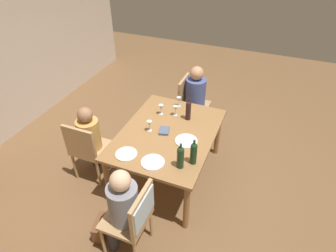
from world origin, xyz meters
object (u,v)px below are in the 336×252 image
dinner_plate_guest_right (186,141)px  chair_far_left (87,148)px  chair_left_end (136,214)px  wine_glass_near_right (161,108)px  person_man_guest (122,206)px  wine_bottle_short_olive (188,110)px  handbag (101,228)px  chair_right_end (190,101)px  wine_glass_centre (179,100)px  dining_table (168,137)px  wine_glass_near_left (149,124)px  wine_bottle_dark_red (194,153)px  wine_bottle_tall_green (180,157)px  person_woman_host (91,136)px  person_man_bearded (197,96)px  wine_glass_far (175,109)px  dinner_plate_host (126,154)px  dinner_plate_guest_left (153,162)px

dinner_plate_guest_right → chair_far_left: bearing=106.1°
chair_left_end → wine_glass_near_right: chair_left_end is taller
person_man_guest → wine_bottle_short_olive: bearing=-6.1°
chair_left_end → handbag: (-0.00, 0.47, -0.48)m
chair_right_end → wine_glass_centre: (-0.53, 0.00, 0.32)m
wine_bottle_short_olive → handbag: 1.79m
dining_table → wine_glass_near_left: 0.30m
wine_bottle_dark_red → wine_bottle_short_olive: size_ratio=0.98×
dining_table → wine_bottle_dark_red: wine_bottle_dark_red is taller
handbag → chair_right_end: bearing=-6.5°
person_man_guest → dining_table: bearing=-1.3°
wine_glass_near_left → handbag: wine_glass_near_left is taller
wine_bottle_tall_green → wine_glass_centre: bearing=21.1°
person_woman_host → wine_bottle_tall_green: bearing=-8.4°
chair_right_end → person_man_bearded: person_man_bearded is taller
dining_table → wine_glass_near_right: bearing=35.1°
chair_right_end → person_woman_host: person_woman_host is taller
wine_bottle_dark_red → handbag: 1.36m
dining_table → wine_bottle_dark_red: bearing=-130.9°
chair_left_end → dinner_plate_guest_right: size_ratio=3.35×
chair_right_end → wine_bottle_short_olive: size_ratio=2.83×
dinner_plate_guest_right → chair_left_end: bearing=172.2°
handbag → wine_glass_far: bearing=-11.0°
wine_glass_far → dinner_plate_host: bearing=166.0°
wine_bottle_dark_red → dinner_plate_guest_left: (-0.17, 0.41, -0.14)m
chair_right_end → wine_glass_centre: chair_right_end is taller
dinner_plate_host → dinner_plate_guest_left: same height
wine_glass_far → dinner_plate_guest_left: (-0.96, -0.10, -0.10)m
chair_far_left → wine_glass_far: 1.27m
chair_right_end → dinner_plate_guest_right: 1.30m
person_woman_host → dinner_plate_guest_right: size_ratio=3.97×
person_woman_host → chair_right_end: bearing=59.5°
wine_bottle_dark_red → wine_glass_centre: bearing=28.2°
wine_glass_far → dining_table: bearing=-172.6°
wine_glass_near_left → wine_glass_near_right: size_ratio=1.00×
wine_glass_centre → dinner_plate_host: wine_glass_centre is taller
dinner_plate_guest_right → handbag: dinner_plate_guest_right is taller
chair_left_end → wine_bottle_dark_red: bearing=-24.2°
dining_table → person_man_guest: 1.15m
person_woman_host → dinner_plate_guest_left: person_woman_host is taller
wine_glass_near_right → wine_bottle_short_olive: bearing=-85.5°
person_man_bearded → wine_glass_centre: person_man_bearded is taller
wine_glass_far → chair_left_end: bearing=-173.6°
wine_bottle_dark_red → wine_glass_far: wine_bottle_dark_red is taller
dining_table → dinner_plate_host: size_ratio=6.12×
person_man_bearded → wine_glass_near_left: 1.25m
person_man_bearded → wine_glass_near_right: (-0.81, 0.27, 0.20)m
person_man_guest → wine_glass_far: size_ratio=7.57×
wine_glass_centre → wine_glass_far: 0.24m
dinner_plate_host → handbag: size_ratio=0.90×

